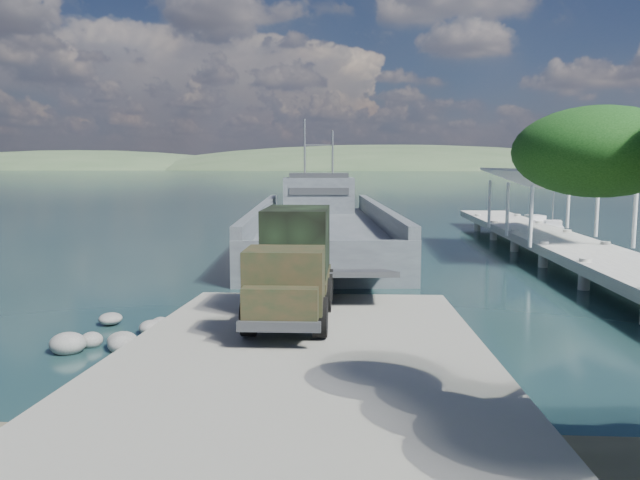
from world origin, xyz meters
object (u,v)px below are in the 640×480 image
at_px(pier, 558,232).
at_px(soldier, 291,304).
at_px(sailboat_near, 552,228).
at_px(landing_craft, 321,235).
at_px(sailboat_far, 530,222).
at_px(military_truck, 293,263).

bearing_deg(pier, soldier, -125.34).
bearing_deg(sailboat_near, landing_craft, -137.54).
relative_size(landing_craft, soldier, 16.32).
bearing_deg(sailboat_near, sailboat_far, 107.90).
bearing_deg(military_truck, sailboat_near, 59.60).
bearing_deg(pier, military_truck, -130.45).
bearing_deg(sailboat_far, sailboat_near, -100.51).
bearing_deg(sailboat_near, soldier, -104.46).
bearing_deg(soldier, sailboat_far, 34.90).
xyz_separation_m(pier, sailboat_near, (4.27, 14.71, -1.28)).
bearing_deg(sailboat_far, pier, -116.28).
bearing_deg(pier, sailboat_far, 78.84).
distance_m(soldier, sailboat_far, 42.31).
bearing_deg(pier, sailboat_near, 73.81).
xyz_separation_m(pier, landing_craft, (-13.90, 4.57, -0.80)).
distance_m(landing_craft, sailboat_far, 23.30).
xyz_separation_m(soldier, sailboat_far, (17.32, 38.59, -1.20)).
bearing_deg(landing_craft, sailboat_far, 36.19).
xyz_separation_m(military_truck, sailboat_far, (17.53, 35.65, -1.90)).
bearing_deg(sailboat_near, pier, -92.89).
relative_size(landing_craft, sailboat_near, 5.64).
height_order(landing_craft, sailboat_far, landing_craft).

